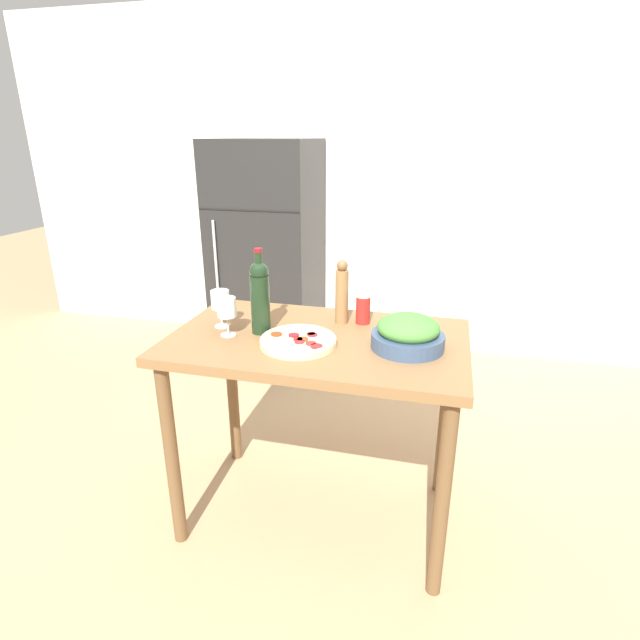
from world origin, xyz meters
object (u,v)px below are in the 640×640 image
(homemade_pizza, at_px, (298,341))
(wine_glass_near, at_px, (227,309))
(salad_bowl, at_px, (408,334))
(pepper_mill, at_px, (342,293))
(salt_canister, at_px, (363,309))
(wine_glass_far, at_px, (220,301))
(refrigerator, at_px, (268,252))
(wine_bottle, at_px, (260,295))

(homemade_pizza, bearing_deg, wine_glass_near, 175.67)
(wine_glass_near, xyz_separation_m, salad_bowl, (0.72, 0.05, -0.05))
(pepper_mill, bearing_deg, salad_bowl, -34.79)
(pepper_mill, height_order, salt_canister, pepper_mill)
(wine_glass_near, bearing_deg, wine_glass_far, 128.43)
(pepper_mill, xyz_separation_m, homemade_pizza, (-0.11, -0.28, -0.12))
(refrigerator, xyz_separation_m, wine_glass_near, (0.49, -1.80, 0.18))
(salt_canister, bearing_deg, wine_bottle, -151.67)
(salad_bowl, bearing_deg, wine_bottle, 178.45)
(refrigerator, bearing_deg, salt_canister, -56.88)
(refrigerator, bearing_deg, salad_bowl, -55.43)
(pepper_mill, distance_m, salad_bowl, 0.38)
(refrigerator, distance_m, wine_glass_far, 1.78)
(wine_bottle, relative_size, salt_canister, 2.67)
(wine_glass_near, relative_size, pepper_mill, 0.58)
(homemade_pizza, xyz_separation_m, salt_canister, (0.20, 0.30, 0.05))
(refrigerator, xyz_separation_m, homemade_pizza, (0.79, -1.83, 0.09))
(salad_bowl, bearing_deg, wine_glass_near, -176.06)
(wine_glass_far, bearing_deg, refrigerator, 103.78)
(wine_glass_far, distance_m, pepper_mill, 0.51)
(refrigerator, relative_size, homemade_pizza, 5.44)
(wine_glass_near, distance_m, salt_canister, 0.58)
(refrigerator, bearing_deg, pepper_mill, -59.60)
(pepper_mill, relative_size, homemade_pizza, 0.93)
(wine_bottle, bearing_deg, refrigerator, 109.29)
(refrigerator, height_order, wine_glass_near, refrigerator)
(pepper_mill, height_order, homemade_pizza, pepper_mill)
(salad_bowl, distance_m, homemade_pizza, 0.42)
(homemade_pizza, bearing_deg, wine_bottle, 154.48)
(pepper_mill, height_order, salad_bowl, pepper_mill)
(pepper_mill, relative_size, salad_bowl, 1.00)
(homemade_pizza, relative_size, salt_canister, 2.26)
(wine_glass_near, height_order, salt_canister, wine_glass_near)
(wine_bottle, height_order, homemade_pizza, wine_bottle)
(wine_glass_far, bearing_deg, salt_canister, 18.36)
(salt_canister, bearing_deg, pepper_mill, -170.54)
(salad_bowl, bearing_deg, refrigerator, 124.57)
(refrigerator, relative_size, salad_bowl, 5.83)
(salad_bowl, distance_m, salt_canister, 0.31)
(salad_bowl, relative_size, salt_canister, 2.11)
(pepper_mill, bearing_deg, homemade_pizza, -111.37)
(wine_glass_far, relative_size, salad_bowl, 0.57)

